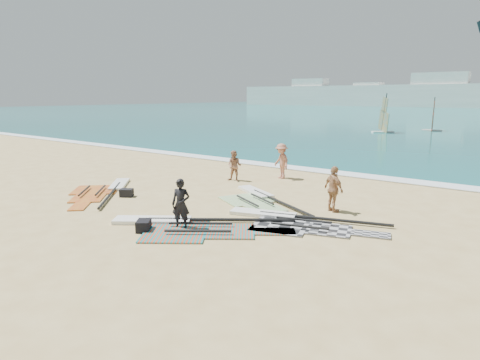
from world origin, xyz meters
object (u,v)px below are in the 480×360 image
Objects in this scene: beachgoer_mid at (281,161)px; rig_grey at (290,221)px; rig_red at (105,190)px; beachgoer_back at (334,189)px; gear_bag_near at (127,193)px; beachgoer_left at (235,166)px; person_wetsuit at (181,204)px; rig_green at (258,199)px; rig_orange at (186,226)px; gear_bag_far at (144,226)px.

rig_grey is at bearing -27.06° from beachgoer_mid.
rig_red is 9.86m from beachgoer_back.
gear_bag_near reaches higher than rig_red.
beachgoer_left is (-5.48, 4.21, 0.70)m from rig_grey.
beachgoer_back is (3.08, 4.60, 0.04)m from person_wetsuit.
beachgoer_mid reaches higher than rig_green.
rig_green is 4.18m from rig_orange.
rig_orange is 3.60× the size of person_wetsuit.
beachgoer_back is (3.09, 0.23, 0.79)m from rig_green.
beachgoer_mid is (-1.44, 4.28, 0.84)m from rig_green.
rig_grey is 3.46× the size of person_wetsuit.
beachgoer_mid reaches higher than rig_grey.
gear_bag_far is (-0.80, -5.21, 0.12)m from rig_green.
rig_orange is 3.45× the size of beachgoer_back.
beachgoer_mid reaches higher than rig_red.
beachgoer_left reaches higher than rig_green.
rig_green is (-2.47, 1.79, -0.00)m from rig_grey.
beachgoer_back is (6.09, -2.20, 0.09)m from beachgoer_left.
person_wetsuit is 0.90× the size of beachgoer_mid.
beachgoer_back is at bearing 64.64° from rig_red.
beachgoer_mid is (-3.92, 6.06, 0.84)m from rig_grey.
rig_red is at bearing -138.16° from beachgoer_left.
gear_bag_far is 0.35× the size of person_wetsuit.
rig_orange is at bearing 84.89° from beachgoer_back.
beachgoer_left is at bearing -100.10° from beachgoer_mid.
person_wetsuit is (4.73, -1.62, 0.64)m from gear_bag_near.
person_wetsuit is at bearing 85.83° from beachgoer_back.
beachgoer_back is at bearing -35.37° from beachgoer_left.
person_wetsuit is at bearing 32.48° from rig_red.
person_wetsuit reaches higher than rig_red.
rig_grey is 1.15× the size of rig_green.
gear_bag_near is 4.64m from gear_bag_far.
person_wetsuit reaches higher than gear_bag_far.
beachgoer_mid is at bearing 34.27° from beachgoer_left.
rig_red is 8.54m from beachgoer_mid.
gear_bag_near is (-7.20, -0.96, 0.11)m from rig_grey.
rig_green is 5.47m from gear_bag_near.
gear_bag_far reaches higher than rig_orange.
rig_grey is at bearing 7.60° from gear_bag_near.
gear_bag_far is at bearing -89.43° from beachgoer_left.
person_wetsuit reaches higher than beachgoer_left.
rig_grey and rig_red have the same top height.
gear_bag_near is 0.32× the size of person_wetsuit.
gear_bag_far reaches higher than rig_red.
beachgoer_back is (3.88, 5.44, 0.66)m from gear_bag_far.
rig_green is 3.19m from beachgoer_back.
beachgoer_left is at bearing 79.72° from rig_orange.
gear_bag_near is at bearing 50.55° from beachgoer_back.
gear_bag_near reaches higher than rig_grey.
rig_grey is 3.32× the size of beachgoer_back.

